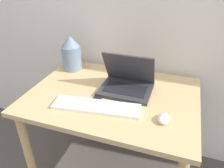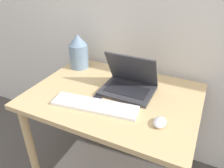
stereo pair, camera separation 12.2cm
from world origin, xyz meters
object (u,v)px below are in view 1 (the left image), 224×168
(keyboard, at_px, (96,107))
(vase, at_px, (71,53))
(laptop, at_px, (127,82))
(mp3_player, at_px, (98,98))
(mouse, at_px, (164,118))

(keyboard, relative_size, vase, 1.96)
(laptop, relative_size, vase, 1.24)
(mp3_player, bearing_deg, laptop, 49.59)
(keyboard, xyz_separation_m, vase, (-0.35, 0.40, 0.11))
(laptop, height_order, mp3_player, laptop)
(vase, bearing_deg, mp3_player, -43.51)
(laptop, relative_size, mouse, 3.44)
(laptop, relative_size, mp3_player, 6.32)
(laptop, bearing_deg, mp3_player, -130.41)
(vase, bearing_deg, laptop, -18.39)
(vase, distance_m, mp3_player, 0.46)
(mouse, xyz_separation_m, mp3_player, (-0.39, 0.08, -0.01))
(laptop, xyz_separation_m, vase, (-0.46, 0.15, 0.07))
(keyboard, relative_size, mouse, 5.43)
(mouse, distance_m, vase, 0.82)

